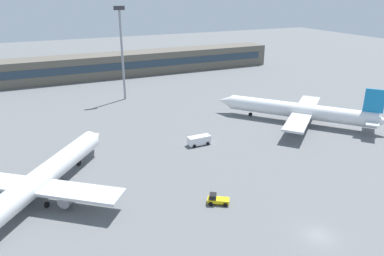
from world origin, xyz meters
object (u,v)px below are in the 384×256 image
at_px(airplane_mid, 298,111).
at_px(floodlight_tower_west, 122,48).
at_px(baggage_tug_yellow, 217,199).
at_px(service_van_white, 199,140).
at_px(airplane_near, 39,181).

xyz_separation_m(airplane_mid, floodlight_tower_west, (-35.67, 40.84, 12.97)).
bearing_deg(airplane_mid, floodlight_tower_west, 131.13).
distance_m(baggage_tug_yellow, service_van_white, 24.49).
height_order(airplane_mid, baggage_tug_yellow, airplane_mid).
relative_size(airplane_mid, service_van_white, 6.91).
height_order(baggage_tug_yellow, floodlight_tower_west, floodlight_tower_west).
height_order(airplane_mid, service_van_white, airplane_mid).
height_order(baggage_tug_yellow, service_van_white, service_van_white).
bearing_deg(service_van_white, airplane_mid, 4.36).
distance_m(baggage_tug_yellow, floodlight_tower_west, 68.13).
relative_size(airplane_near, airplane_mid, 1.01).
bearing_deg(floodlight_tower_west, airplane_near, -118.66).
bearing_deg(service_van_white, floodlight_tower_west, 97.50).
bearing_deg(floodlight_tower_west, baggage_tug_yellow, -91.94).
bearing_deg(airplane_mid, airplane_near, -169.89).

